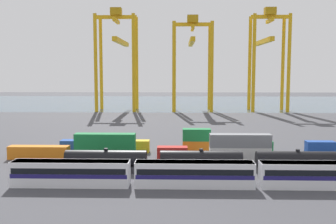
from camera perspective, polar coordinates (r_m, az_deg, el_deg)
The scene contains 19 objects.
ground_plane at distance 119.60m, azimuth 3.79°, elevation -2.51°, with size 420.00×420.00×0.00m, color #424247.
harbour_water at distance 221.54m, azimuth 2.76°, elevation 1.40°, with size 400.00×110.00×0.01m, color #475B6B.
passenger_train at distance 60.35m, azimuth 3.88°, elevation -8.87°, with size 56.10×3.14×3.90m.
freight_tank_row at distance 68.78m, azimuth 4.85°, elevation -7.20°, with size 47.52×2.72×4.18m.
shipping_container_0 at distance 83.35m, azimuth -18.32°, elevation -5.61°, with size 12.10×2.44×2.60m, color orange.
shipping_container_1 at distance 79.81m, azimuth -9.13°, elevation -5.89°, with size 12.10×2.44×2.60m, color #197538.
shipping_container_2 at distance 79.32m, azimuth -9.16°, elevation -4.05°, with size 12.10×2.44×2.60m, color #197538.
shipping_container_3 at distance 78.46m, azimuth 0.64°, elevation -6.02°, with size 6.04×2.44×2.60m, color #AD211C.
shipping_container_4 at distance 79.40m, azimuth 10.46°, elevation -5.97°, with size 12.10×2.44×2.60m, color silver.
shipping_container_5 at distance 78.91m, azimuth 10.50°, elevation -4.13°, with size 12.10×2.44×2.60m, color slate.
shipping_container_6 at distance 88.22m, azimuth -13.43°, elevation -4.84°, with size 6.04×2.44×2.60m, color #1C4299.
shipping_container_7 at distance 85.77m, azimuth -4.77°, elevation -5.00°, with size 6.04×2.44×2.60m, color gold.
shipping_container_8 at distance 85.34m, azimuth 4.18°, elevation -5.05°, with size 6.04×2.44×2.60m, color orange.
shipping_container_9 at distance 84.89m, azimuth 4.20°, elevation -3.33°, with size 6.04×2.44×2.60m, color #197538.
shipping_container_10 at distance 86.98m, azimuth 13.01°, elevation -4.98°, with size 6.04×2.44×2.60m, color #197538.
shipping_container_11 at distance 90.56m, azimuth 21.32°, elevation -4.81°, with size 6.04×2.44×2.60m, color #1C4299.
gantry_crane_west at distance 181.12m, azimuth -7.34°, elevation 9.08°, with size 18.12×41.63×45.45m.
gantry_crane_central at distance 178.69m, azimuth 3.55°, elevation 8.71°, with size 17.86×38.78×42.15m.
gantry_crane_east at distance 182.76m, azimuth 14.34°, elevation 8.82°, with size 16.62×36.78×45.32m.
Camera 1 is at (-4.68, -78.21, 17.58)m, focal length 41.75 mm.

